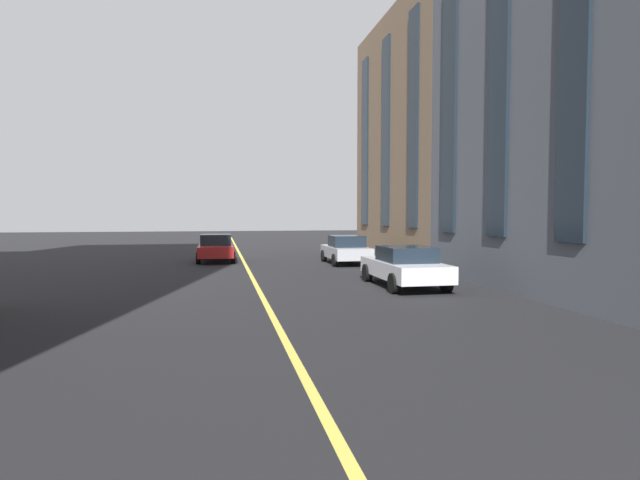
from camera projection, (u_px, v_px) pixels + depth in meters
name	position (u px, v px, depth m)	size (l,w,h in m)	color
lane_centre_line	(264.00, 300.00, 14.53)	(80.00, 0.16, 0.01)	#D8C64C
car_silver_mid	(346.00, 250.00, 25.15)	(3.90, 1.89, 1.40)	#B7BABF
car_white_near	(404.00, 266.00, 17.22)	(4.40, 1.95, 1.37)	silver
car_red_parked_b	(216.00, 248.00, 26.44)	(3.90, 1.89, 1.40)	#B21E1E
building_right_near	(472.00, 140.00, 27.89)	(11.64, 9.95, 13.02)	#846B51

